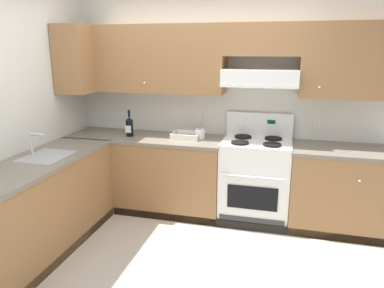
{
  "coord_description": "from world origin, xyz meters",
  "views": [
    {
      "loc": [
        0.97,
        -2.69,
        1.93
      ],
      "look_at": [
        0.09,
        0.7,
        1.0
      ],
      "focal_mm": 34.1,
      "sensor_mm": 36.0,
      "label": 1
    }
  ],
  "objects_px": {
    "bowl": "(187,136)",
    "stove": "(255,180)",
    "wine_bottle": "(130,126)",
    "paper_towel_roll": "(200,134)"
  },
  "relations": [
    {
      "from": "bowl",
      "to": "stove",
      "type": "bearing_deg",
      "value": -1.76
    },
    {
      "from": "stove",
      "to": "bowl",
      "type": "relative_size",
      "value": 3.69
    },
    {
      "from": "wine_bottle",
      "to": "paper_towel_roll",
      "type": "xyz_separation_m",
      "value": [
        0.84,
        0.09,
        -0.07
      ]
    },
    {
      "from": "bowl",
      "to": "paper_towel_roll",
      "type": "height_order",
      "value": "paper_towel_roll"
    },
    {
      "from": "stove",
      "to": "bowl",
      "type": "distance_m",
      "value": 0.93
    },
    {
      "from": "wine_bottle",
      "to": "stove",
      "type": "bearing_deg",
      "value": 2.03
    },
    {
      "from": "wine_bottle",
      "to": "bowl",
      "type": "relative_size",
      "value": 0.97
    },
    {
      "from": "bowl",
      "to": "wine_bottle",
      "type": "bearing_deg",
      "value": -173.46
    },
    {
      "from": "stove",
      "to": "paper_towel_roll",
      "type": "relative_size",
      "value": 10.6
    },
    {
      "from": "stove",
      "to": "wine_bottle",
      "type": "distance_m",
      "value": 1.59
    }
  ]
}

